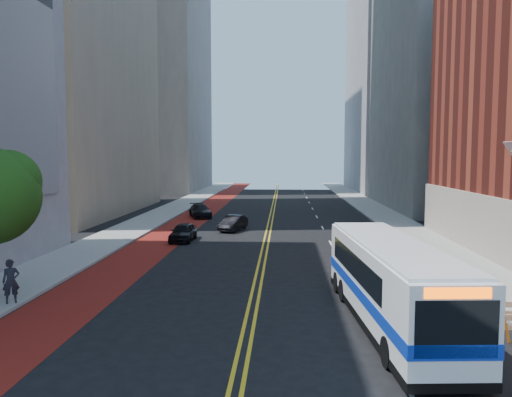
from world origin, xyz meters
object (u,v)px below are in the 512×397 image
at_px(car_b, 233,223).
at_px(pedestrian, 11,281).
at_px(car_c, 200,211).
at_px(car_a, 183,232).
at_px(transit_bus, 390,282).

relative_size(car_b, pedestrian, 2.08).
distance_m(car_b, car_c, 10.07).
bearing_deg(car_a, car_c, 95.89).
bearing_deg(car_a, pedestrian, -102.28).
bearing_deg(transit_bus, car_a, 118.41).
xyz_separation_m(car_a, pedestrian, (-4.08, -16.71, 0.42)).
xyz_separation_m(transit_bus, car_b, (-8.44, 23.62, -1.03)).
distance_m(transit_bus, car_b, 25.10).
relative_size(transit_bus, car_a, 2.98).
distance_m(transit_bus, car_c, 35.12).
bearing_deg(car_c, car_b, -82.50).
bearing_deg(car_b, transit_bus, -54.92).
xyz_separation_m(car_b, pedestrian, (-7.35, -22.15, 0.45)).
height_order(transit_bus, car_a, transit_bus).
bearing_deg(car_a, car_b, 60.41).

